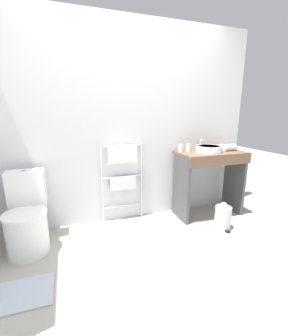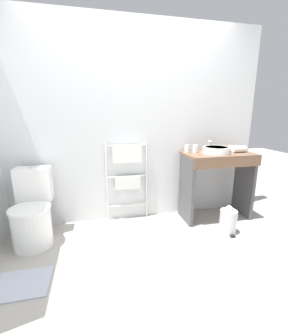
{
  "view_description": "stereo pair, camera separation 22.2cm",
  "coord_description": "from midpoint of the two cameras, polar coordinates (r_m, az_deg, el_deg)",
  "views": [
    {
      "loc": [
        -0.73,
        -1.45,
        1.37
      ],
      "look_at": [
        -0.03,
        0.59,
        0.84
      ],
      "focal_mm": 24.0,
      "sensor_mm": 36.0,
      "label": 1
    },
    {
      "loc": [
        -0.51,
        -1.51,
        1.37
      ],
      "look_at": [
        -0.03,
        0.59,
        0.84
      ],
      "focal_mm": 24.0,
      "sensor_mm": 36.0,
      "label": 2
    }
  ],
  "objects": [
    {
      "name": "ground_plane",
      "position": [
        2.11,
        8.27,
        -26.69
      ],
      "size": [
        12.0,
        12.0,
        0.0
      ],
      "primitive_type": "plane",
      "color": "#A8A399"
    },
    {
      "name": "wall_back",
      "position": [
        2.86,
        -0.41,
        10.87
      ],
      "size": [
        3.29,
        0.12,
        2.43
      ],
      "primitive_type": "cube",
      "color": "silver",
      "rests_on": "ground_plane"
    },
    {
      "name": "toilet",
      "position": [
        2.64,
        -24.32,
        -10.73
      ],
      "size": [
        0.4,
        0.56,
        0.8
      ],
      "color": "white",
      "rests_on": "ground_plane"
    },
    {
      "name": "towel_radiator",
      "position": [
        2.81,
        -1.99,
        -0.42
      ],
      "size": [
        0.53,
        0.06,
        1.02
      ],
      "color": "silver",
      "rests_on": "ground_plane"
    },
    {
      "name": "vanity_counter",
      "position": [
        3.07,
        20.15,
        -1.82
      ],
      "size": [
        0.87,
        0.47,
        0.87
      ],
      "color": "brown",
      "rests_on": "ground_plane"
    },
    {
      "name": "sink_basin",
      "position": [
        2.97,
        19.96,
        4.31
      ],
      "size": [
        0.33,
        0.33,
        0.08
      ],
      "color": "white",
      "rests_on": "vanity_counter"
    },
    {
      "name": "faucet",
      "position": [
        3.11,
        18.25,
        5.74
      ],
      "size": [
        0.02,
        0.1,
        0.14
      ],
      "color": "silver",
      "rests_on": "vanity_counter"
    },
    {
      "name": "cup_near_wall",
      "position": [
        2.94,
        13.05,
        4.83
      ],
      "size": [
        0.06,
        0.06,
        0.1
      ],
      "color": "white",
      "rests_on": "vanity_counter"
    },
    {
      "name": "cup_near_edge",
      "position": [
        2.96,
        14.97,
        4.76
      ],
      "size": [
        0.06,
        0.06,
        0.1
      ],
      "color": "white",
      "rests_on": "vanity_counter"
    },
    {
      "name": "hair_dryer",
      "position": [
        3.17,
        24.9,
        4.44
      ],
      "size": [
        0.23,
        0.19,
        0.09
      ],
      "color": "white",
      "rests_on": "vanity_counter"
    },
    {
      "name": "trash_bin",
      "position": [
        2.88,
        22.72,
        -12.33
      ],
      "size": [
        0.19,
        0.23,
        0.34
      ],
      "color": "silver",
      "rests_on": "ground_plane"
    },
    {
      "name": "bath_mat",
      "position": [
        2.26,
        -27.65,
        -25.03
      ],
      "size": [
        0.56,
        0.36,
        0.01
      ],
      "primitive_type": "cube",
      "color": "#B2BCCC",
      "rests_on": "ground_plane"
    }
  ]
}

